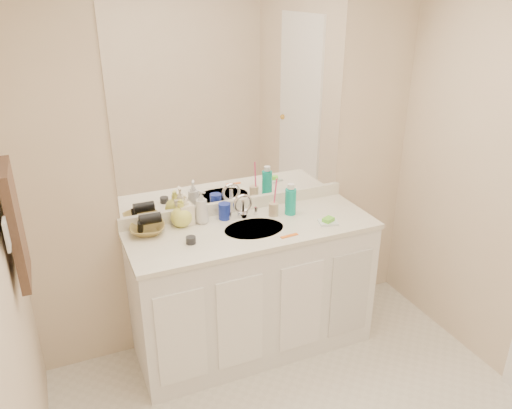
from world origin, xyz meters
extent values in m
cube|color=beige|center=(0.00, 1.30, 1.20)|extent=(2.60, 0.02, 2.40)
cube|color=white|center=(0.00, 1.02, 0.42)|extent=(1.50, 0.55, 0.85)
cube|color=silver|center=(0.00, 1.02, 0.86)|extent=(1.52, 0.57, 0.03)
cube|color=white|center=(0.00, 1.29, 0.92)|extent=(1.52, 0.03, 0.08)
cylinder|color=beige|center=(0.00, 1.00, 0.87)|extent=(0.37, 0.37, 0.02)
cylinder|color=silver|center=(0.00, 1.18, 0.94)|extent=(0.02, 0.02, 0.11)
cube|color=white|center=(0.00, 1.29, 1.56)|extent=(1.48, 0.01, 1.20)
cylinder|color=#152796|center=(-0.12, 1.20, 0.93)|extent=(0.08, 0.08, 0.10)
cylinder|color=tan|center=(0.19, 1.13, 0.92)|extent=(0.07, 0.07, 0.08)
cylinder|color=#F7417B|center=(0.20, 1.13, 1.03)|extent=(0.02, 0.04, 0.21)
cylinder|color=#0DA58F|center=(0.30, 1.11, 0.96)|extent=(0.08, 0.08, 0.17)
cube|color=silver|center=(0.45, 0.89, 0.89)|extent=(0.13, 0.12, 0.01)
cube|color=#70E538|center=(0.45, 0.89, 0.90)|extent=(0.08, 0.07, 0.02)
cube|color=orange|center=(0.15, 0.83, 0.88)|extent=(0.11, 0.03, 0.00)
cylinder|color=black|center=(-0.40, 0.97, 0.90)|extent=(0.07, 0.07, 0.04)
imported|color=silver|center=(-0.26, 1.21, 0.99)|extent=(0.11, 0.11, 0.21)
imported|color=#FBEECC|center=(-0.36, 1.23, 0.98)|extent=(0.09, 0.10, 0.19)
imported|color=#E0E458|center=(-0.39, 1.22, 0.96)|extent=(0.16, 0.16, 0.17)
imported|color=olive|center=(-0.60, 1.20, 0.91)|extent=(0.25, 0.25, 0.05)
cylinder|color=black|center=(-0.58, 1.20, 0.97)|extent=(0.13, 0.06, 0.06)
cube|color=#2F2119|center=(-1.25, 0.77, 1.25)|extent=(0.04, 0.32, 0.55)
cube|color=silver|center=(-1.27, 0.57, 1.30)|extent=(0.01, 0.08, 0.13)
camera|label=1|loc=(-1.06, -1.47, 2.22)|focal=35.00mm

